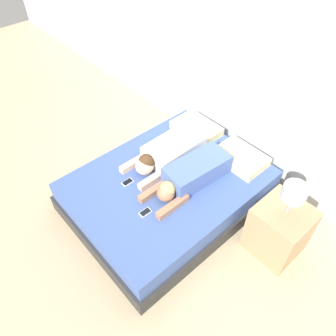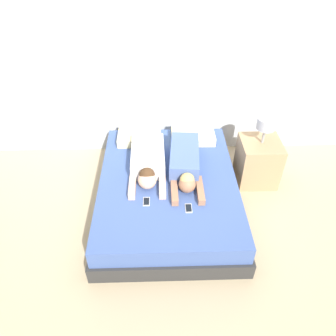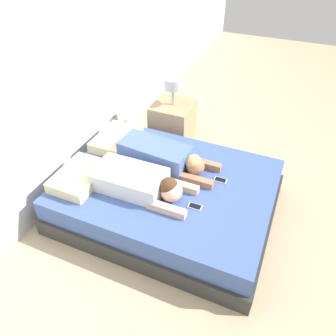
{
  "view_description": "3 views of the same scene",
  "coord_description": "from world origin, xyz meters",
  "px_view_note": "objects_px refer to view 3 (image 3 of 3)",
  "views": [
    {
      "loc": [
        1.74,
        -1.55,
        2.94
      ],
      "look_at": [
        0.0,
        0.0,
        0.56
      ],
      "focal_mm": 35.0,
      "sensor_mm": 36.0,
      "label": 1
    },
    {
      "loc": [
        -0.08,
        -2.71,
        2.83
      ],
      "look_at": [
        0.0,
        0.0,
        0.56
      ],
      "focal_mm": 35.0,
      "sensor_mm": 36.0,
      "label": 2
    },
    {
      "loc": [
        -2.16,
        -0.93,
        2.48
      ],
      "look_at": [
        0.0,
        0.0,
        0.56
      ],
      "focal_mm": 35.0,
      "sensor_mm": 36.0,
      "label": 3
    }
  ],
  "objects_px": {
    "bed": "(168,196)",
    "person_right": "(163,157)",
    "pillow_head_right": "(116,139)",
    "cell_phone_right": "(220,180)",
    "person_left": "(140,182)",
    "cell_phone_left": "(195,207)",
    "nightstand": "(173,123)",
    "pillow_head_left": "(80,177)"
  },
  "relations": [
    {
      "from": "person_right",
      "to": "nightstand",
      "type": "relative_size",
      "value": 1.12
    },
    {
      "from": "bed",
      "to": "nightstand",
      "type": "distance_m",
      "value": 1.21
    },
    {
      "from": "bed",
      "to": "pillow_head_right",
      "type": "xyz_separation_m",
      "value": [
        0.34,
        0.76,
        0.26
      ]
    },
    {
      "from": "person_left",
      "to": "person_right",
      "type": "bearing_deg",
      "value": -5.86
    },
    {
      "from": "bed",
      "to": "pillow_head_left",
      "type": "bearing_deg",
      "value": 114.07
    },
    {
      "from": "person_right",
      "to": "cell_phone_left",
      "type": "bearing_deg",
      "value": -130.94
    },
    {
      "from": "person_right",
      "to": "nightstand",
      "type": "xyz_separation_m",
      "value": [
        0.93,
        0.29,
        -0.2
      ]
    },
    {
      "from": "pillow_head_right",
      "to": "cell_phone_right",
      "type": "bearing_deg",
      "value": -96.87
    },
    {
      "from": "bed",
      "to": "person_right",
      "type": "distance_m",
      "value": 0.39
    },
    {
      "from": "cell_phone_right",
      "to": "cell_phone_left",
      "type": "bearing_deg",
      "value": 166.07
    },
    {
      "from": "bed",
      "to": "cell_phone_right",
      "type": "xyz_separation_m",
      "value": [
        0.19,
        -0.46,
        0.21
      ]
    },
    {
      "from": "pillow_head_right",
      "to": "person_left",
      "type": "height_order",
      "value": "person_left"
    },
    {
      "from": "bed",
      "to": "nightstand",
      "type": "height_order",
      "value": "nightstand"
    },
    {
      "from": "person_left",
      "to": "cell_phone_left",
      "type": "height_order",
      "value": "person_left"
    },
    {
      "from": "person_left",
      "to": "cell_phone_left",
      "type": "relative_size",
      "value": 7.79
    },
    {
      "from": "pillow_head_right",
      "to": "cell_phone_left",
      "type": "distance_m",
      "value": 1.26
    },
    {
      "from": "cell_phone_right",
      "to": "bed",
      "type": "bearing_deg",
      "value": 112.64
    },
    {
      "from": "person_left",
      "to": "nightstand",
      "type": "relative_size",
      "value": 1.04
    },
    {
      "from": "person_left",
      "to": "nightstand",
      "type": "xyz_separation_m",
      "value": [
        1.35,
        0.24,
        -0.19
      ]
    },
    {
      "from": "pillow_head_right",
      "to": "cell_phone_right",
      "type": "relative_size",
      "value": 4.47
    },
    {
      "from": "cell_phone_right",
      "to": "pillow_head_left",
      "type": "bearing_deg",
      "value": 113.53
    },
    {
      "from": "pillow_head_left",
      "to": "person_right",
      "type": "relative_size",
      "value": 0.54
    },
    {
      "from": "bed",
      "to": "pillow_head_left",
      "type": "height_order",
      "value": "pillow_head_left"
    },
    {
      "from": "pillow_head_left",
      "to": "cell_phone_left",
      "type": "height_order",
      "value": "pillow_head_left"
    },
    {
      "from": "person_right",
      "to": "cell_phone_left",
      "type": "distance_m",
      "value": 0.66
    },
    {
      "from": "pillow_head_right",
      "to": "person_left",
      "type": "bearing_deg",
      "value": -134.05
    },
    {
      "from": "pillow_head_left",
      "to": "cell_phone_right",
      "type": "relative_size",
      "value": 4.47
    },
    {
      "from": "bed",
      "to": "cell_phone_right",
      "type": "bearing_deg",
      "value": -67.36
    },
    {
      "from": "nightstand",
      "to": "cell_phone_left",
      "type": "bearing_deg",
      "value": -150.23
    },
    {
      "from": "pillow_head_left",
      "to": "cell_phone_right",
      "type": "height_order",
      "value": "pillow_head_left"
    },
    {
      "from": "bed",
      "to": "person_right",
      "type": "bearing_deg",
      "value": 34.73
    },
    {
      "from": "person_left",
      "to": "nightstand",
      "type": "distance_m",
      "value": 1.39
    },
    {
      "from": "person_right",
      "to": "cell_phone_left",
      "type": "height_order",
      "value": "person_right"
    },
    {
      "from": "cell_phone_right",
      "to": "nightstand",
      "type": "distance_m",
      "value": 1.29
    },
    {
      "from": "bed",
      "to": "person_left",
      "type": "bearing_deg",
      "value": 141.53
    },
    {
      "from": "person_left",
      "to": "person_right",
      "type": "height_order",
      "value": "person_left"
    },
    {
      "from": "pillow_head_right",
      "to": "cell_phone_right",
      "type": "xyz_separation_m",
      "value": [
        -0.15,
        -1.22,
        -0.05
      ]
    },
    {
      "from": "bed",
      "to": "nightstand",
      "type": "relative_size",
      "value": 2.24
    },
    {
      "from": "person_left",
      "to": "cell_phone_right",
      "type": "distance_m",
      "value": 0.77
    },
    {
      "from": "cell_phone_left",
      "to": "cell_phone_right",
      "type": "distance_m",
      "value": 0.44
    },
    {
      "from": "pillow_head_right",
      "to": "person_right",
      "type": "xyz_separation_m",
      "value": [
        -0.14,
        -0.63,
        0.05
      ]
    },
    {
      "from": "person_left",
      "to": "person_right",
      "type": "relative_size",
      "value": 0.93
    }
  ]
}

